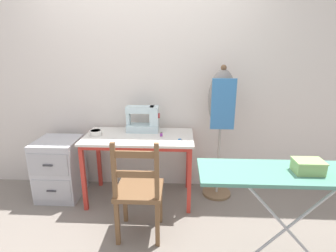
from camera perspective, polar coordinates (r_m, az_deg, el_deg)
name	(u,v)px	position (r m, az deg, el deg)	size (l,w,h in m)	color
ground_plane	(137,213)	(2.85, -6.87, -18.29)	(14.00, 14.00, 0.00)	gray
wall_back	(142,80)	(3.01, -5.65, 9.84)	(10.00, 0.05, 2.55)	silver
sewing_table	(139,144)	(2.80, -6.39, -3.92)	(1.15, 0.59, 0.74)	silver
sewing_machine	(144,120)	(2.88, -5.16, 1.37)	(0.36, 0.16, 0.31)	silver
fabric_bowl	(96,133)	(2.87, -15.45, -1.40)	(0.13, 0.13, 0.05)	silver
scissors	(182,140)	(2.63, 3.01, -3.05)	(0.12, 0.11, 0.01)	silver
thread_spool_near_machine	(161,134)	(2.73, -1.47, -1.84)	(0.03, 0.03, 0.04)	purple
wooden_chair	(139,191)	(2.34, -6.37, -13.93)	(0.40, 0.38, 0.93)	brown
filing_cabinet	(60,168)	(3.21, -22.48, -8.49)	(0.45, 0.48, 0.67)	#B7B7BC
dress_form	(221,108)	(2.81, 11.55, 3.86)	(0.32, 0.32, 1.47)	#846647
ironing_board	(294,177)	(1.93, 25.78, -10.06)	(1.25, 0.37, 0.86)	#518E7A
storage_box	(308,166)	(1.92, 28.20, -7.75)	(0.18, 0.13, 0.09)	#8EB266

